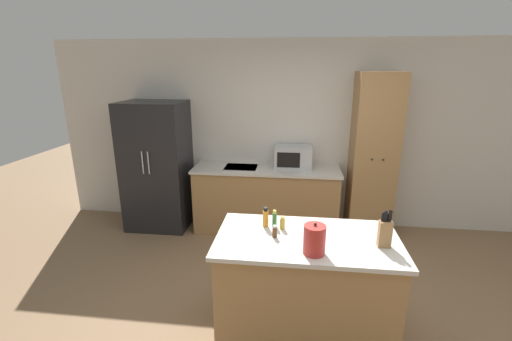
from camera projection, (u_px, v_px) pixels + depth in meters
name	position (u px, v px, depth m)	size (l,w,h in m)	color
ground_plane	(306.00, 335.00, 2.98)	(14.00, 14.00, 0.00)	#846647
wall_back	(307.00, 136.00, 4.81)	(7.20, 0.06, 2.60)	beige
refrigerator	(157.00, 166.00, 4.82)	(0.85, 0.70, 1.79)	black
back_counter	(266.00, 199.00, 4.80)	(2.00, 0.64, 0.91)	#9E7547
pantry_cabinet	(373.00, 157.00, 4.50)	(0.55, 0.55, 2.18)	#9E7547
kitchen_island	(305.00, 287.00, 2.86)	(1.46, 0.79, 0.93)	#9E7547
microwave	(293.00, 157.00, 4.68)	(0.50, 0.38, 0.29)	#B2B5B7
knife_block	(385.00, 233.00, 2.56)	(0.09, 0.07, 0.30)	#9E7547
spice_bottle_tall_dark	(275.00, 232.00, 2.72)	(0.04, 0.04, 0.10)	#563319
spice_bottle_short_red	(266.00, 218.00, 2.90)	(0.05, 0.05, 0.17)	orange
spice_bottle_amber_oil	(274.00, 219.00, 2.90)	(0.04, 0.04, 0.15)	#337033
spice_bottle_green_herb	(282.00, 223.00, 2.86)	(0.04, 0.04, 0.11)	gold
kettle	(314.00, 240.00, 2.47)	(0.16, 0.16, 0.25)	#B72D28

